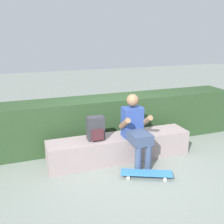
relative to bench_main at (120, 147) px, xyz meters
The scene contains 6 objects.
ground_plane 0.48m from the bench_main, 90.00° to the right, with size 24.00×24.00×0.00m, color gray.
bench_main is the anchor object (origin of this frame).
person_skater 0.51m from the bench_main, 48.28° to the right, with size 0.49×0.62×1.19m.
skateboard_near_person 0.78m from the bench_main, 78.83° to the right, with size 0.81×0.52×0.09m.
backpack_on_bench 0.61m from the bench_main, behind, with size 0.28×0.23×0.40m.
hedge_row 0.87m from the bench_main, 102.89° to the left, with size 5.89×0.68×0.94m.
Camera 1 is at (-1.64, -3.67, 2.20)m, focal length 43.36 mm.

